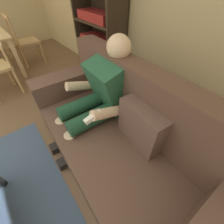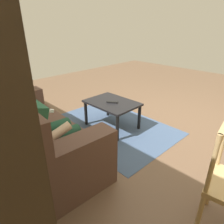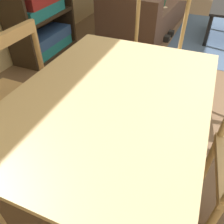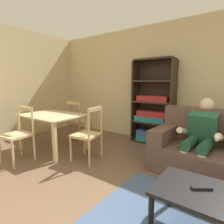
# 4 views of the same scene
# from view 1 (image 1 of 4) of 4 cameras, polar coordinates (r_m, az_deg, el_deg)

# --- Properties ---
(couch) EXTENTS (2.00, 0.97, 0.94)m
(couch) POSITION_cam_1_polar(r_m,az_deg,el_deg) (1.38, 2.60, -9.55)
(couch) COLOR brown
(couch) RESTS_ON ground_plane
(person_lounging) EXTENTS (0.61, 0.93, 1.10)m
(person_lounging) POSITION_cam_1_polar(r_m,az_deg,el_deg) (1.42, -5.72, 5.22)
(person_lounging) COLOR #23563D
(person_lounging) RESTS_ON ground_plane
(bookshelf) EXTENTS (0.90, 0.36, 1.85)m
(bookshelf) POSITION_cam_1_polar(r_m,az_deg,el_deg) (2.62, -4.73, 27.50)
(bookshelf) COLOR #2D2319
(bookshelf) RESTS_ON ground_plane
(dining_chair_near_wall) EXTENTS (0.42, 0.42, 0.93)m
(dining_chair_near_wall) POSITION_cam_1_polar(r_m,az_deg,el_deg) (3.72, -30.91, 22.63)
(dining_chair_near_wall) COLOR tan
(dining_chair_near_wall) RESTS_ON ground_plane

